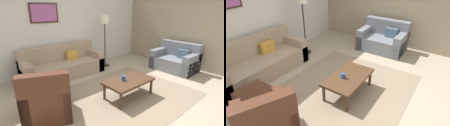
% 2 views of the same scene
% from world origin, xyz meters
% --- Properties ---
extents(ground_plane, '(8.00, 8.00, 0.00)m').
position_xyz_m(ground_plane, '(0.00, 0.00, 0.00)').
color(ground_plane, tan).
extents(rear_partition, '(6.00, 0.12, 2.80)m').
position_xyz_m(rear_partition, '(0.00, 2.60, 1.40)').
color(rear_partition, silver).
rests_on(rear_partition, ground_plane).
extents(stone_feature_panel, '(0.12, 5.20, 2.80)m').
position_xyz_m(stone_feature_panel, '(3.00, 0.00, 1.40)').
color(stone_feature_panel, gray).
rests_on(stone_feature_panel, ground_plane).
extents(area_rug, '(2.92, 2.57, 0.01)m').
position_xyz_m(area_rug, '(0.00, 0.00, 0.00)').
color(area_rug, gray).
rests_on(area_rug, ground_plane).
extents(couch_main, '(2.29, 0.92, 0.88)m').
position_xyz_m(couch_main, '(-0.55, 2.09, 0.30)').
color(couch_main, gray).
rests_on(couch_main, ground_plane).
extents(couch_loveseat, '(0.89, 1.33, 0.88)m').
position_xyz_m(couch_loveseat, '(2.45, 0.12, 0.30)').
color(couch_loveseat, slate).
rests_on(couch_loveseat, ground_plane).
extents(armchair_leather, '(1.05, 1.05, 0.95)m').
position_xyz_m(armchair_leather, '(-1.71, 0.29, 0.31)').
color(armchair_leather, '#4C2819').
rests_on(armchair_leather, ground_plane).
extents(ottoman, '(0.56, 0.56, 0.40)m').
position_xyz_m(ottoman, '(-1.38, 1.05, 0.20)').
color(ottoman, '#4C2819').
rests_on(ottoman, ground_plane).
extents(coffee_table, '(1.10, 0.64, 0.41)m').
position_xyz_m(coffee_table, '(-0.04, -0.12, 0.36)').
color(coffee_table, '#472D1C').
rests_on(coffee_table, ground_plane).
extents(cup, '(0.09, 0.09, 0.10)m').
position_xyz_m(cup, '(-0.14, -0.07, 0.46)').
color(cup, '#1E478C').
rests_on(cup, coffee_table).
extents(lamp_standing, '(0.32, 0.32, 1.71)m').
position_xyz_m(lamp_standing, '(0.94, 1.92, 1.41)').
color(lamp_standing, black).
rests_on(lamp_standing, ground_plane).
extents(framed_artwork, '(0.79, 0.04, 0.54)m').
position_xyz_m(framed_artwork, '(-0.77, 2.51, 1.80)').
color(framed_artwork, '#382316').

